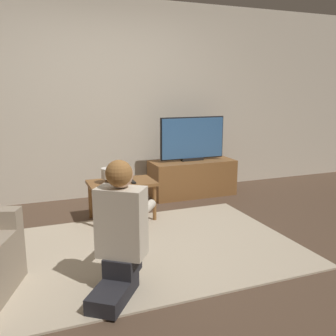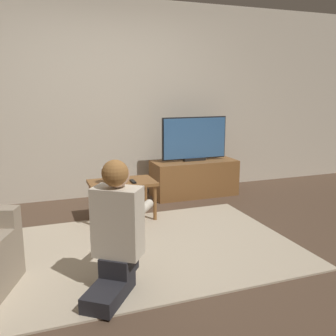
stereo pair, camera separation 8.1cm
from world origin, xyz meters
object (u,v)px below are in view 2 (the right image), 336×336
object	(u,v)px
tv	(194,139)
table_lamp	(110,174)
coffee_table	(122,186)
person_kneeling	(117,228)

from	to	relation	value
tv	table_lamp	size ratio (longest dim) A/B	5.13
tv	coffee_table	bearing A→B (deg)	-151.30
table_lamp	coffee_table	bearing A→B (deg)	15.28
coffee_table	person_kneeling	size ratio (longest dim) A/B	0.76
coffee_table	tv	bearing A→B (deg)	28.70
coffee_table	person_kneeling	bearing A→B (deg)	-104.59
person_kneeling	table_lamp	distance (m)	1.46
tv	person_kneeling	xyz separation A→B (m)	(-1.54, -2.11, -0.31)
person_kneeling	table_lamp	bearing A→B (deg)	-63.52
tv	table_lamp	bearing A→B (deg)	-152.61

